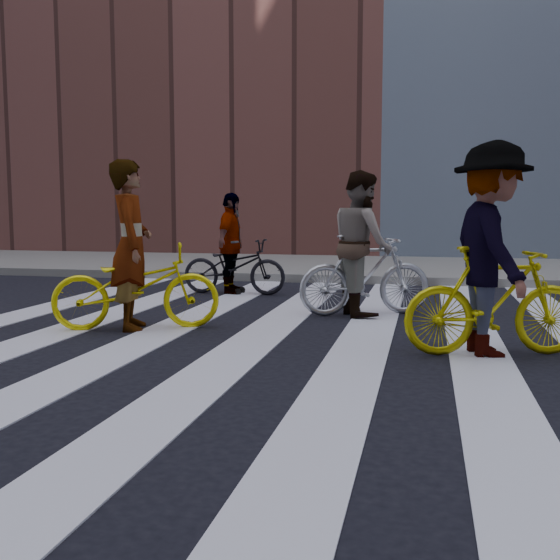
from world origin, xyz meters
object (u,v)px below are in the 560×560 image
(bike_dark_rear, at_px, (234,267))
(rider_rear, at_px, (231,244))
(rider_left, at_px, (131,245))
(rider_right, at_px, (491,250))
(rider_mid, at_px, (362,243))
(bike_yellow_left, at_px, (136,286))
(bike_silver_mid, at_px, (365,275))
(bike_yellow_right, at_px, (495,301))

(bike_dark_rear, height_order, rider_rear, rider_rear)
(rider_left, height_order, rider_right, rider_right)
(rider_mid, bearing_deg, rider_right, -168.97)
(bike_yellow_left, distance_m, bike_silver_mid, 2.86)
(bike_silver_mid, distance_m, bike_dark_rear, 2.74)
(bike_yellow_left, bearing_deg, rider_right, -119.76)
(bike_yellow_right, bearing_deg, rider_mid, 20.27)
(bike_silver_mid, distance_m, rider_rear, 2.80)
(bike_yellow_left, relative_size, rider_mid, 1.01)
(rider_right, distance_m, rider_rear, 5.13)
(bike_yellow_left, xyz_separation_m, bike_yellow_right, (3.79, -0.50, 0.02))
(bike_yellow_right, relative_size, rider_left, 0.89)
(bike_silver_mid, xyz_separation_m, bike_yellow_right, (1.38, -2.04, -0.01))
(rider_left, bearing_deg, bike_yellow_left, -112.17)
(bike_dark_rear, xyz_separation_m, rider_right, (3.54, -3.65, 0.54))
(rider_left, distance_m, rider_right, 3.82)
(bike_dark_rear, bearing_deg, bike_yellow_right, -134.53)
(bike_yellow_left, distance_m, rider_mid, 2.85)
(bike_yellow_left, xyz_separation_m, rider_left, (-0.05, 0.00, 0.46))
(bike_silver_mid, xyz_separation_m, bike_dark_rear, (-2.21, 1.62, -0.08))
(bike_yellow_right, bearing_deg, rider_left, 67.92)
(rider_mid, bearing_deg, bike_dark_rear, 30.29)
(rider_left, bearing_deg, rider_mid, -79.63)
(bike_yellow_left, xyz_separation_m, rider_mid, (2.36, 1.54, 0.43))
(bike_yellow_left, height_order, rider_right, rider_right)
(bike_yellow_left, relative_size, bike_yellow_right, 1.09)
(bike_yellow_right, height_order, rider_left, rider_left)
(bike_silver_mid, height_order, bike_dark_rear, bike_silver_mid)
(bike_yellow_right, xyz_separation_m, rider_rear, (-3.64, 3.65, 0.29))
(bike_dark_rear, distance_m, rider_mid, 2.74)
(bike_yellow_left, height_order, bike_silver_mid, bike_silver_mid)
(bike_yellow_right, height_order, rider_rear, rider_rear)
(bike_yellow_left, bearing_deg, bike_yellow_right, -119.67)
(bike_yellow_right, bearing_deg, bike_dark_rear, 29.80)
(rider_left, bearing_deg, rider_rear, -25.79)
(bike_silver_mid, xyz_separation_m, rider_mid, (-0.05, 0.00, 0.40))
(bike_yellow_left, bearing_deg, rider_mid, -79.08)
(rider_left, bearing_deg, bike_yellow_right, -119.57)
(bike_silver_mid, xyz_separation_m, rider_left, (-2.46, -1.54, 0.43))
(bike_dark_rear, relative_size, rider_mid, 0.91)
(bike_silver_mid, height_order, bike_yellow_right, bike_silver_mid)
(rider_mid, height_order, rider_right, rider_right)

